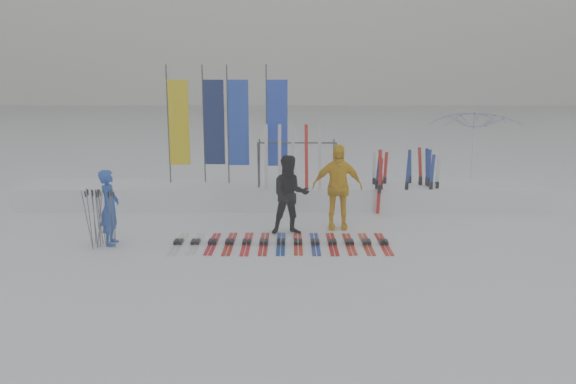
{
  "coord_description": "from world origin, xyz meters",
  "views": [
    {
      "loc": [
        0.25,
        -10.43,
        3.47
      ],
      "look_at": [
        0.2,
        1.6,
        1.0
      ],
      "focal_mm": 35.0,
      "sensor_mm": 36.0,
      "label": 1
    }
  ],
  "objects_px": {
    "person_black": "(290,195)",
    "person_blue": "(110,207)",
    "tent_canopy": "(475,151)",
    "person_yellow": "(337,187)",
    "ski_rack": "(297,158)",
    "ski_row": "(281,243)"
  },
  "relations": [
    {
      "from": "person_yellow",
      "to": "ski_rack",
      "type": "distance_m",
      "value": 2.18
    },
    {
      "from": "person_blue",
      "to": "person_black",
      "type": "distance_m",
      "value": 3.87
    },
    {
      "from": "ski_rack",
      "to": "tent_canopy",
      "type": "bearing_deg",
      "value": 21.22
    },
    {
      "from": "ski_row",
      "to": "person_yellow",
      "type": "bearing_deg",
      "value": 44.87
    },
    {
      "from": "person_blue",
      "to": "tent_canopy",
      "type": "xyz_separation_m",
      "value": [
        9.3,
        5.31,
        0.49
      ]
    },
    {
      "from": "person_blue",
      "to": "ski_row",
      "type": "height_order",
      "value": "person_blue"
    },
    {
      "from": "tent_canopy",
      "to": "ski_rack",
      "type": "relative_size",
      "value": 1.4
    },
    {
      "from": "person_blue",
      "to": "tent_canopy",
      "type": "height_order",
      "value": "tent_canopy"
    },
    {
      "from": "person_black",
      "to": "ski_rack",
      "type": "xyz_separation_m",
      "value": [
        0.17,
        2.4,
        0.49
      ]
    },
    {
      "from": "tent_canopy",
      "to": "ski_rack",
      "type": "bearing_deg",
      "value": -158.78
    },
    {
      "from": "person_yellow",
      "to": "tent_canopy",
      "type": "distance_m",
      "value": 5.99
    },
    {
      "from": "ski_row",
      "to": "ski_rack",
      "type": "distance_m",
      "value": 3.51
    },
    {
      "from": "tent_canopy",
      "to": "ski_rack",
      "type": "height_order",
      "value": "tent_canopy"
    },
    {
      "from": "person_black",
      "to": "person_blue",
      "type": "bearing_deg",
      "value": -176.05
    },
    {
      "from": "person_blue",
      "to": "tent_canopy",
      "type": "relative_size",
      "value": 0.56
    },
    {
      "from": "person_blue",
      "to": "ski_rack",
      "type": "height_order",
      "value": "ski_rack"
    },
    {
      "from": "person_yellow",
      "to": "person_blue",
      "type": "bearing_deg",
      "value": -164.47
    },
    {
      "from": "tent_canopy",
      "to": "ski_rack",
      "type": "distance_m",
      "value": 5.74
    },
    {
      "from": "person_blue",
      "to": "person_yellow",
      "type": "xyz_separation_m",
      "value": [
        4.86,
        1.29,
        0.19
      ]
    },
    {
      "from": "ski_row",
      "to": "tent_canopy",
      "type": "bearing_deg",
      "value": 42.8
    },
    {
      "from": "person_yellow",
      "to": "ski_rack",
      "type": "height_order",
      "value": "person_yellow"
    },
    {
      "from": "person_blue",
      "to": "ski_rack",
      "type": "relative_size",
      "value": 0.78
    }
  ]
}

